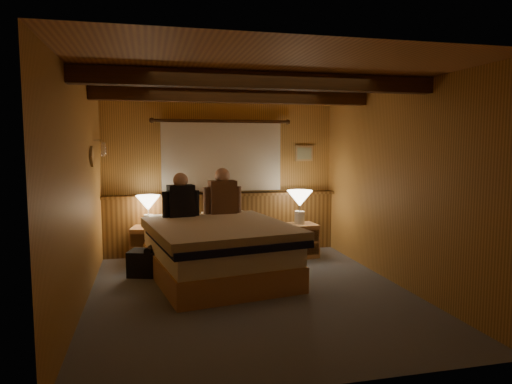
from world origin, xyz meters
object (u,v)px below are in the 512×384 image
object	(u,v)px
lamp_left	(148,205)
duffel_bag	(151,262)
person_left	(181,199)
bed	(217,249)
nightstand_right	(301,240)
lamp_right	(300,200)
nightstand_left	(149,244)
person_right	(222,195)

from	to	relation	value
lamp_left	duffel_bag	distance (m)	1.02
person_left	bed	bearing A→B (deg)	-67.87
nightstand_right	person_left	size ratio (longest dim) A/B	0.79
nightstand_right	duffel_bag	distance (m)	2.28
nightstand_right	person_left	bearing A→B (deg)	-177.20
lamp_right	duffel_bag	size ratio (longest dim) A/B	0.81
person_left	duffel_bag	bearing A→B (deg)	-154.64
nightstand_left	person_right	xyz separation A→B (m)	(1.05, -0.26, 0.72)
lamp_left	duffel_bag	bearing A→B (deg)	-88.43
lamp_left	person_right	size ratio (longest dim) A/B	0.67
nightstand_left	duffel_bag	xyz separation A→B (m)	(0.03, -0.73, -0.08)
person_left	person_right	bearing A→B (deg)	3.87
lamp_left	lamp_right	distance (m)	2.24
person_left	lamp_left	bearing A→B (deg)	121.32
lamp_left	duffel_bag	world-z (taller)	lamp_left
person_right	lamp_left	bearing A→B (deg)	157.01
bed	person_right	world-z (taller)	person_right
lamp_left	nightstand_right	bearing A→B (deg)	-6.91
bed	nightstand_right	size ratio (longest dim) A/B	4.67
lamp_right	person_right	distance (m)	1.20
bed	duffel_bag	xyz separation A→B (m)	(-0.82, 0.31, -0.20)
lamp_left	bed	bearing A→B (deg)	-52.42
nightstand_left	bed	bearing A→B (deg)	-38.77
nightstand_right	lamp_left	size ratio (longest dim) A/B	1.10
nightstand_left	nightstand_right	xyz separation A→B (m)	(2.25, -0.22, -0.00)
nightstand_left	lamp_left	xyz separation A→B (m)	(0.01, 0.06, 0.57)
nightstand_right	nightstand_left	bearing A→B (deg)	170.74
person_left	lamp_right	bearing A→B (deg)	-3.67
person_right	bed	bearing A→B (deg)	-110.09
nightstand_right	person_left	world-z (taller)	person_left
nightstand_right	duffel_bag	xyz separation A→B (m)	(-2.22, -0.52, -0.08)
duffel_bag	lamp_left	bearing A→B (deg)	108.60
lamp_left	person_left	bearing A→B (deg)	-47.54
lamp_left	lamp_right	bearing A→B (deg)	-6.28
bed	person_left	bearing A→B (deg)	113.27
nightstand_left	person_left	xyz separation A→B (m)	(0.44, -0.42, 0.70)
person_right	duffel_bag	xyz separation A→B (m)	(-1.02, -0.47, -0.81)
bed	duffel_bag	size ratio (longest dim) A/B	3.73
bed	lamp_right	xyz separation A→B (m)	(1.38, 0.85, 0.48)
bed	person_right	bearing A→B (deg)	65.84
nightstand_right	person_right	world-z (taller)	person_right
bed	duffel_bag	distance (m)	0.90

